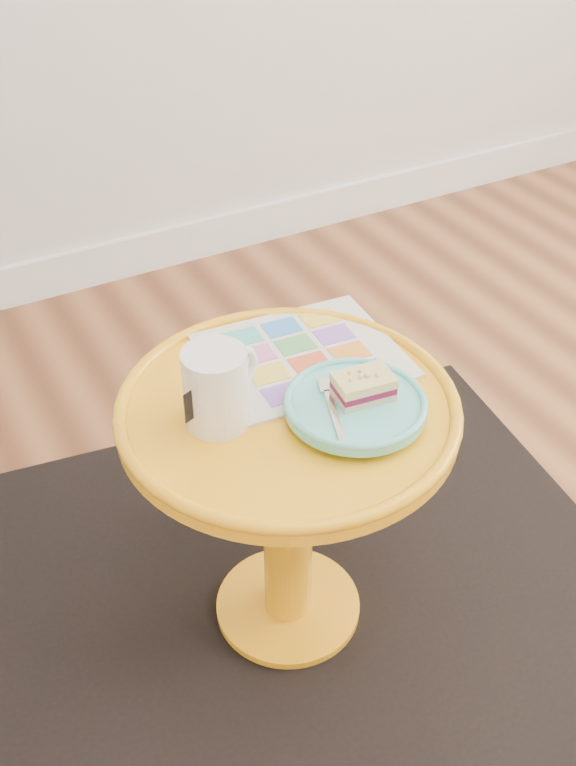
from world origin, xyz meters
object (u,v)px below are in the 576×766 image
mug (217,385)px  plate (356,406)px  side_table (288,471)px  newspaper (303,355)px

mug → plate: 0.20m
mug → plate: bearing=-47.2°
plate → side_table: bearing=135.2°
side_table → plate: (0.07, -0.07, 0.16)m
side_table → plate: 0.19m
side_table → mug: bearing=171.5°
side_table → newspaper: bearing=50.2°
side_table → mug: mug is taller
side_table → newspaper: newspaper is taller
plate → mug: bearing=153.8°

